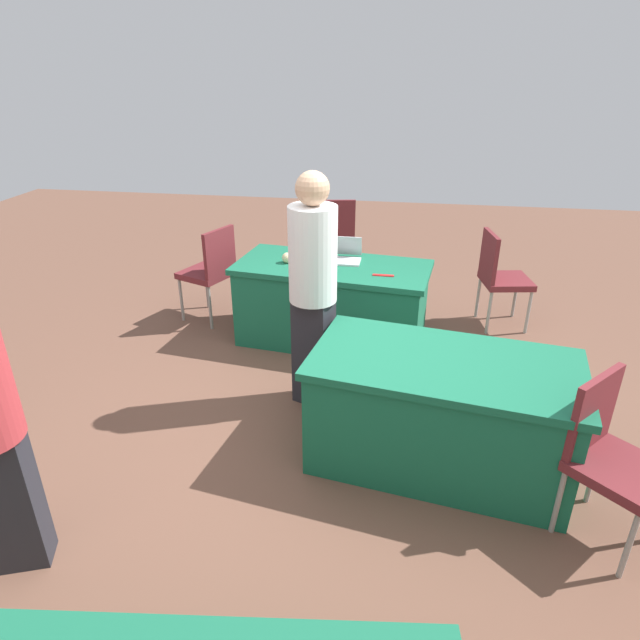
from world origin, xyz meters
TOP-DOWN VIEW (x-y plane):
  - ground_plane at (0.00, 0.00)m, footprint 14.40×14.40m
  - table_foreground at (0.20, -1.44)m, footprint 1.81×1.01m
  - table_back_left at (-0.72, 0.17)m, footprint 1.76×1.11m
  - chair_tucked_left at (-1.56, 0.63)m, footprint 0.62×0.62m
  - chair_aisle at (-1.35, -2.02)m, footprint 0.51×0.51m
  - chair_by_pillar at (1.45, -1.70)m, footprint 0.57×0.57m
  - chair_back_row at (0.40, -3.15)m, footprint 0.52×0.52m
  - person_organiser at (0.20, -0.40)m, footprint 0.44×0.44m
  - laptop_silver at (0.12, -1.57)m, footprint 0.32×0.29m
  - yarn_ball at (0.62, -1.43)m, footprint 0.09×0.09m
  - scissors_red at (-0.26, -1.23)m, footprint 0.18×0.04m

SIDE VIEW (x-z plane):
  - ground_plane at x=0.00m, z-range 0.00..0.00m
  - table_foreground at x=0.20m, z-range 0.00..0.75m
  - table_back_left at x=-0.72m, z-range 0.00..0.75m
  - chair_tucked_left at x=-1.56m, z-range 0.07..1.01m
  - chair_aisle at x=-1.35m, z-range 0.07..1.02m
  - chair_by_pillar at x=1.45m, z-range 0.07..1.04m
  - chair_back_row at x=0.40m, z-range 0.08..1.04m
  - scissors_red at x=-0.26m, z-range 0.75..0.76m
  - laptop_silver at x=0.12m, z-range 0.69..0.89m
  - yarn_ball at x=0.62m, z-range 0.75..0.85m
  - person_organiser at x=0.20m, z-range 0.11..1.87m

